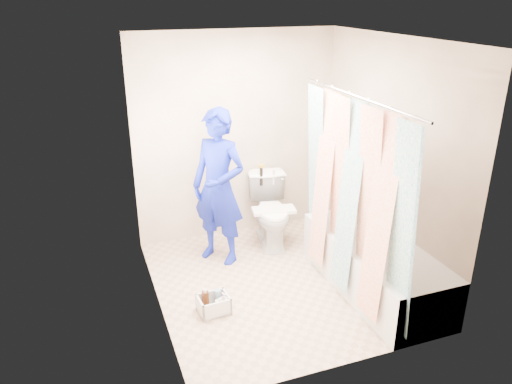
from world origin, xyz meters
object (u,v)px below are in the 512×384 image
object	(u,v)px
plumber	(219,188)
cleaning_caddy	(215,305)
bathtub	(374,265)
toilet	(272,211)

from	to	relation	value
plumber	cleaning_caddy	distance (m)	1.27
plumber	bathtub	bearing A→B (deg)	6.79
cleaning_caddy	plumber	bearing A→B (deg)	66.58
bathtub	plumber	distance (m)	1.78
toilet	plumber	bearing A→B (deg)	-155.55
bathtub	toilet	xyz separation A→B (m)	(-0.58, 1.29, 0.13)
toilet	plumber	xyz separation A→B (m)	(-0.68, -0.17, 0.45)
bathtub	toilet	distance (m)	1.42
toilet	cleaning_caddy	world-z (taller)	toilet
bathtub	cleaning_caddy	distance (m)	1.61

